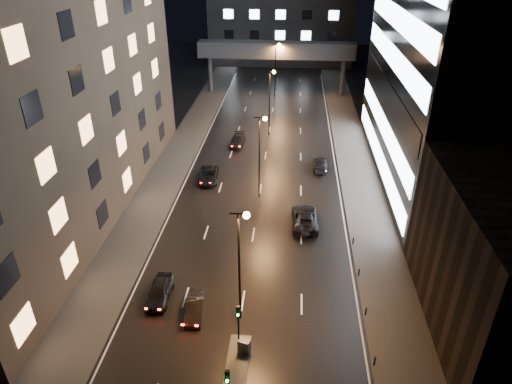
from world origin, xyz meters
TOP-DOWN VIEW (x-y plane):
  - ground at (0.00, 40.00)m, footprint 160.00×160.00m
  - sidewalk_left at (-12.50, 35.00)m, footprint 5.00×110.00m
  - sidewalk_right at (12.50, 35.00)m, footprint 5.00×110.00m
  - building_left at (-22.50, 24.00)m, footprint 15.00×48.00m
  - building_right_low at (20.00, 9.00)m, footprint 10.00×18.00m
  - building_far at (0.00, 98.00)m, footprint 34.00×14.00m
  - skybridge at (0.00, 70.00)m, footprint 30.00×3.00m
  - median_island at (0.30, 2.00)m, footprint 1.60×8.00m
  - traffic_signal_near at (0.30, 4.49)m, footprint 0.28×0.34m
  - bollard_row at (10.20, 6.50)m, footprint 0.12×25.12m
  - streetlight_near at (0.16, 8.00)m, footprint 1.45×0.50m
  - streetlight_mid_a at (0.16, 28.00)m, footprint 1.45×0.50m
  - streetlight_mid_b at (0.16, 48.00)m, footprint 1.45×0.50m
  - streetlight_far at (0.16, 68.00)m, footprint 1.45×0.50m
  - car_away_a at (-7.14, 9.72)m, footprint 1.92×4.57m
  - car_away_b at (-3.77, 8.22)m, footprint 1.72×4.10m
  - car_away_c at (-6.77, 31.74)m, footprint 2.83×5.30m
  - car_away_d at (-4.44, 43.37)m, footprint 2.18×4.93m
  - car_toward_a at (5.36, 22.41)m, footprint 2.92×5.98m
  - car_toward_b at (7.59, 36.29)m, footprint 2.22×4.86m
  - utility_cabinet at (0.70, 4.39)m, footprint 0.99×0.77m

SIDE VIEW (x-z plane):
  - ground at x=0.00m, z-range 0.00..0.00m
  - sidewalk_left at x=-12.50m, z-range 0.00..0.15m
  - sidewalk_right at x=12.50m, z-range 0.00..0.15m
  - median_island at x=0.30m, z-range 0.00..0.15m
  - bollard_row at x=10.20m, z-range 0.00..0.90m
  - car_away_b at x=-3.77m, z-range 0.00..1.32m
  - car_toward_b at x=7.59m, z-range 0.00..1.38m
  - car_away_d at x=-4.44m, z-range 0.00..1.41m
  - car_away_c at x=-6.77m, z-range 0.00..1.42m
  - utility_cabinet at x=0.70m, z-range 0.15..1.35m
  - car_away_a at x=-7.14m, z-range 0.00..1.54m
  - car_toward_a at x=5.36m, z-range 0.00..1.64m
  - traffic_signal_near at x=0.30m, z-range 0.89..5.29m
  - building_right_low at x=20.00m, z-range 0.00..12.00m
  - streetlight_near at x=0.16m, z-range 1.42..11.57m
  - streetlight_mid_a at x=0.16m, z-range 1.42..11.57m
  - streetlight_mid_b at x=0.16m, z-range 1.42..11.57m
  - streetlight_far at x=0.16m, z-range 1.42..11.57m
  - skybridge at x=0.00m, z-range 3.34..13.34m
  - building_far at x=0.00m, z-range 0.00..25.00m
  - building_left at x=-22.50m, z-range 0.00..40.00m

